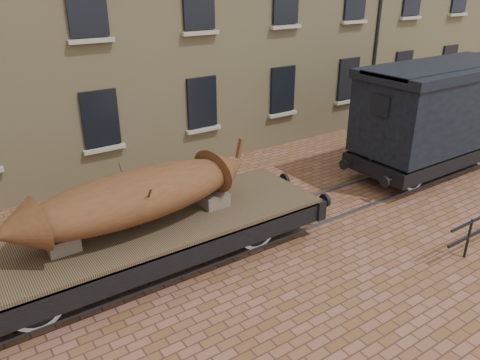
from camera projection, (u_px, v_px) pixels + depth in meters
ground at (266, 227)px, 12.38m from camera, size 90.00×90.00×0.00m
rail_track at (266, 226)px, 12.37m from camera, size 30.00×1.52×0.06m
flatcar_wagon at (146, 234)px, 10.30m from camera, size 9.31×2.52×1.41m
iron_boat at (136, 196)px, 9.84m from camera, size 5.84×2.04×1.43m
goods_van at (441, 106)px, 15.15m from camera, size 6.96×2.54×3.60m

